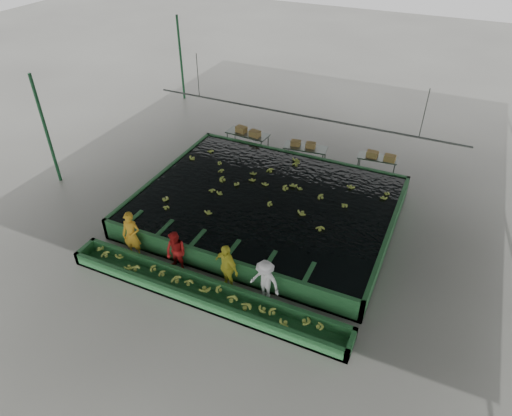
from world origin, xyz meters
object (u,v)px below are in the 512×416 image
at_px(sorting_trough, 204,293).
at_px(worker_d, 265,281).
at_px(flotation_tank, 266,206).
at_px(worker_a, 132,235).
at_px(packing_table_left, 248,142).
at_px(packing_table_mid, 305,155).
at_px(box_stack_right, 381,159).
at_px(packing_table_right, 376,165).
at_px(box_stack_left, 248,134).
at_px(box_stack_mid, 303,146).
at_px(worker_b, 176,252).
at_px(worker_c, 226,267).

xyz_separation_m(sorting_trough, worker_d, (1.84, 0.80, 0.57)).
xyz_separation_m(flotation_tank, worker_d, (1.84, -4.30, 0.37)).
relative_size(flotation_tank, worker_a, 5.29).
bearing_deg(packing_table_left, packing_table_mid, -1.42).
bearing_deg(box_stack_right, packing_table_right, 147.59).
relative_size(flotation_tank, packing_table_right, 5.52).
xyz_separation_m(worker_d, box_stack_left, (-4.85, 8.88, 0.16)).
relative_size(packing_table_mid, packing_table_right, 1.12).
relative_size(box_stack_left, box_stack_right, 1.03).
relative_size(box_stack_left, box_stack_mid, 1.15).
height_order(sorting_trough, box_stack_left, box_stack_left).
xyz_separation_m(flotation_tank, box_stack_mid, (-0.12, 4.60, 0.48)).
height_order(flotation_tank, worker_a, worker_a).
xyz_separation_m(worker_d, packing_table_left, (-4.92, 8.98, -0.33)).
relative_size(sorting_trough, packing_table_left, 4.66).
bearing_deg(packing_table_left, flotation_tank, -56.63).
bearing_deg(box_stack_right, worker_b, -117.87).
xyz_separation_m(packing_table_left, box_stack_right, (6.56, 0.46, 0.34)).
relative_size(flotation_tank, box_stack_right, 7.61).
bearing_deg(flotation_tank, worker_b, -109.39).
distance_m(sorting_trough, worker_d, 2.08).
bearing_deg(worker_c, packing_table_left, 133.59).
bearing_deg(worker_d, packing_table_mid, 109.71).
xyz_separation_m(flotation_tank, packing_table_left, (-3.08, 4.68, 0.04)).
height_order(packing_table_right, box_stack_left, box_stack_left).
height_order(worker_d, packing_table_right, worker_d).
distance_m(worker_b, worker_c, 1.97).
bearing_deg(worker_d, box_stack_right, 88.28).
height_order(worker_b, box_stack_right, worker_b).
height_order(box_stack_mid, box_stack_right, box_stack_mid).
relative_size(worker_a, worker_c, 1.04).
distance_m(worker_a, worker_d, 5.20).
xyz_separation_m(sorting_trough, box_stack_right, (3.48, 10.24, 0.57)).
bearing_deg(packing_table_mid, box_stack_right, 8.78).
height_order(sorting_trough, box_stack_mid, box_stack_mid).
relative_size(worker_a, box_stack_right, 1.44).
bearing_deg(box_stack_right, box_stack_left, -175.11).
xyz_separation_m(worker_a, packing_table_left, (0.28, 8.98, -0.46)).
distance_m(packing_table_mid, box_stack_left, 3.07).
distance_m(worker_a, box_stack_right, 11.66).
relative_size(worker_d, packing_table_mid, 0.80).
distance_m(flotation_tank, packing_table_right, 6.20).
bearing_deg(sorting_trough, box_stack_right, 71.23).
xyz_separation_m(packing_table_mid, box_stack_right, (3.46, 0.53, 0.36)).
xyz_separation_m(flotation_tank, box_stack_right, (3.48, 5.14, 0.37)).
bearing_deg(box_stack_right, worker_c, -107.79).
xyz_separation_m(worker_c, box_stack_left, (-3.46, 8.88, 0.07)).
height_order(worker_d, packing_table_left, worker_d).
height_order(packing_table_left, box_stack_mid, box_stack_mid).
distance_m(flotation_tank, box_stack_left, 5.51).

